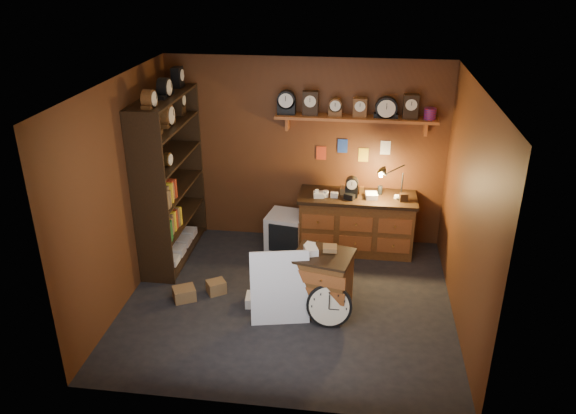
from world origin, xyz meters
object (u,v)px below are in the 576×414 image
Objects in this scene: low_cabinet at (322,280)px; workbench at (356,220)px; big_round_clock at (329,306)px; shelving_unit at (167,173)px.

workbench is at bearing 89.46° from low_cabinet.
low_cabinet is 0.35m from big_round_clock.
shelving_unit is at bearing 148.96° from big_round_clock.
big_round_clock is (-0.26, -1.89, -0.21)m from workbench.
big_round_clock is (2.32, -1.40, -0.99)m from shelving_unit.
low_cabinet is at bearing -26.54° from shelving_unit.
low_cabinet is at bearing 109.88° from big_round_clock.
workbench is 1.92m from big_round_clock.
shelving_unit is 4.85× the size of big_round_clock.
shelving_unit reaches higher than workbench.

